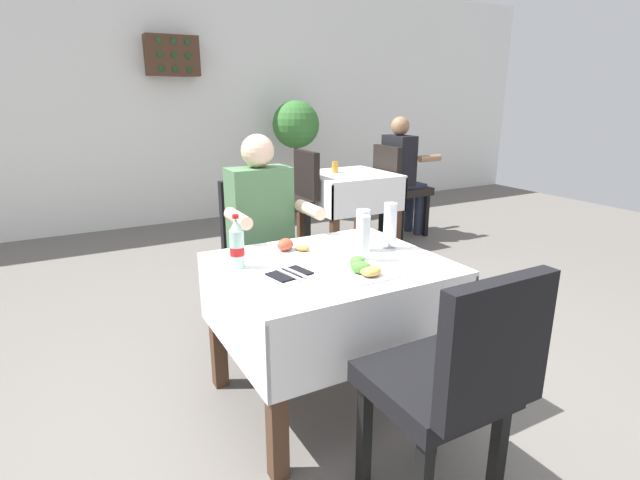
{
  "coord_description": "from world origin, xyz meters",
  "views": [
    {
      "loc": [
        -1.15,
        -1.9,
        1.47
      ],
      "look_at": [
        -0.07,
        0.06,
        0.8
      ],
      "focal_mm": 27.46,
      "sensor_mm": 36.0,
      "label": 1
    }
  ],
  "objects_px": {
    "plate_far_diner": "(294,249)",
    "beer_glass_left": "(390,226)",
    "plate_near_camera": "(363,270)",
    "main_dining_table": "(330,296)",
    "background_table_tumbler": "(335,167)",
    "beer_glass_right": "(363,229)",
    "napkin_cutlery_set": "(290,273)",
    "chair_far_diner_seat": "(264,249)",
    "background_dining_table": "(348,192)",
    "cola_bottle_primary": "(237,245)",
    "chair_near_camera_side": "(453,380)",
    "wall_bottle_rack": "(172,56)",
    "seated_diner_far": "(264,230)",
    "background_chair_left": "(292,196)",
    "potted_plant_corner": "(296,138)",
    "beer_glass_middle": "(363,239)",
    "background_patron": "(403,170)",
    "background_chair_right": "(398,185)"
  },
  "relations": [
    {
      "from": "chair_near_camera_side",
      "to": "background_table_tumbler",
      "type": "xyz_separation_m",
      "value": [
        1.4,
        3.16,
        0.22
      ]
    },
    {
      "from": "background_chair_left",
      "to": "background_patron",
      "type": "relative_size",
      "value": 0.77
    },
    {
      "from": "chair_far_diner_seat",
      "to": "seated_diner_far",
      "type": "distance_m",
      "value": 0.19
    },
    {
      "from": "background_dining_table",
      "to": "beer_glass_right",
      "type": "bearing_deg",
      "value": -120.4
    },
    {
      "from": "background_chair_left",
      "to": "background_table_tumbler",
      "type": "xyz_separation_m",
      "value": [
        0.54,
        0.11,
        0.22
      ]
    },
    {
      "from": "main_dining_table",
      "to": "plate_near_camera",
      "type": "xyz_separation_m",
      "value": [
        0.04,
        -0.22,
        0.2
      ]
    },
    {
      "from": "main_dining_table",
      "to": "chair_near_camera_side",
      "type": "height_order",
      "value": "chair_near_camera_side"
    },
    {
      "from": "background_table_tumbler",
      "to": "background_dining_table",
      "type": "bearing_deg",
      "value": -51.49
    },
    {
      "from": "cola_bottle_primary",
      "to": "background_chair_left",
      "type": "distance_m",
      "value": 2.47
    },
    {
      "from": "plate_near_camera",
      "to": "beer_glass_middle",
      "type": "height_order",
      "value": "beer_glass_middle"
    },
    {
      "from": "main_dining_table",
      "to": "plate_far_diner",
      "type": "relative_size",
      "value": 4.11
    },
    {
      "from": "chair_far_diner_seat",
      "to": "background_chair_left",
      "type": "distance_m",
      "value": 1.65
    },
    {
      "from": "beer_glass_middle",
      "to": "background_chair_right",
      "type": "distance_m",
      "value": 3.04
    },
    {
      "from": "chair_far_diner_seat",
      "to": "background_dining_table",
      "type": "distance_m",
      "value": 2.05
    },
    {
      "from": "beer_glass_right",
      "to": "potted_plant_corner",
      "type": "distance_m",
      "value": 3.71
    },
    {
      "from": "beer_glass_right",
      "to": "seated_diner_far",
      "type": "bearing_deg",
      "value": 112.29
    },
    {
      "from": "beer_glass_left",
      "to": "seated_diner_far",
      "type": "bearing_deg",
      "value": 120.48
    },
    {
      "from": "background_dining_table",
      "to": "beer_glass_left",
      "type": "bearing_deg",
      "value": -117.21
    },
    {
      "from": "background_table_tumbler",
      "to": "beer_glass_right",
      "type": "bearing_deg",
      "value": -117.44
    },
    {
      "from": "plate_far_diner",
      "to": "beer_glass_left",
      "type": "relative_size",
      "value": 1.05
    },
    {
      "from": "main_dining_table",
      "to": "beer_glass_left",
      "type": "xyz_separation_m",
      "value": [
        0.36,
        0.03,
        0.29
      ]
    },
    {
      "from": "beer_glass_left",
      "to": "napkin_cutlery_set",
      "type": "bearing_deg",
      "value": -171.13
    },
    {
      "from": "background_chair_left",
      "to": "background_table_tumbler",
      "type": "bearing_deg",
      "value": 11.66
    },
    {
      "from": "cola_bottle_primary",
      "to": "background_dining_table",
      "type": "distance_m",
      "value": 2.84
    },
    {
      "from": "plate_near_camera",
      "to": "background_dining_table",
      "type": "bearing_deg",
      "value": 59.26
    },
    {
      "from": "beer_glass_left",
      "to": "background_table_tumbler",
      "type": "relative_size",
      "value": 2.14
    },
    {
      "from": "beer_glass_right",
      "to": "napkin_cutlery_set",
      "type": "bearing_deg",
      "value": -164.19
    },
    {
      "from": "beer_glass_right",
      "to": "cola_bottle_primary",
      "type": "xyz_separation_m",
      "value": [
        -0.63,
        0.06,
        -0.01
      ]
    },
    {
      "from": "plate_far_diner",
      "to": "background_chair_right",
      "type": "height_order",
      "value": "background_chair_right"
    },
    {
      "from": "chair_far_diner_seat",
      "to": "beer_glass_left",
      "type": "relative_size",
      "value": 4.13
    },
    {
      "from": "background_table_tumbler",
      "to": "plate_near_camera",
      "type": "bearing_deg",
      "value": -118.12
    },
    {
      "from": "seated_diner_far",
      "to": "plate_far_diner",
      "type": "distance_m",
      "value": 0.52
    },
    {
      "from": "seated_diner_far",
      "to": "beer_glass_left",
      "type": "xyz_separation_m",
      "value": [
        0.4,
        -0.68,
        0.13
      ]
    },
    {
      "from": "main_dining_table",
      "to": "background_dining_table",
      "type": "xyz_separation_m",
      "value": [
        1.49,
        2.23,
        -0.01
      ]
    },
    {
      "from": "background_dining_table",
      "to": "background_chair_left",
      "type": "bearing_deg",
      "value": 180.0
    },
    {
      "from": "background_chair_right",
      "to": "chair_far_diner_seat",
      "type": "bearing_deg",
      "value": -146.43
    },
    {
      "from": "chair_near_camera_side",
      "to": "background_dining_table",
      "type": "bearing_deg",
      "value": 63.95
    },
    {
      "from": "chair_far_diner_seat",
      "to": "background_chair_left",
      "type": "xyz_separation_m",
      "value": [
        0.87,
        1.41,
        0.0
      ]
    },
    {
      "from": "seated_diner_far",
      "to": "plate_far_diner",
      "type": "xyz_separation_m",
      "value": [
        -0.05,
        -0.51,
        0.03
      ]
    },
    {
      "from": "seated_diner_far",
      "to": "napkin_cutlery_set",
      "type": "bearing_deg",
      "value": -104.57
    },
    {
      "from": "seated_diner_far",
      "to": "background_chair_right",
      "type": "xyz_separation_m",
      "value": [
        2.15,
        1.51,
        -0.16
      ]
    },
    {
      "from": "plate_near_camera",
      "to": "wall_bottle_rack",
      "type": "distance_m",
      "value": 4.24
    },
    {
      "from": "plate_near_camera",
      "to": "plate_far_diner",
      "type": "relative_size",
      "value": 0.95
    },
    {
      "from": "beer_glass_left",
      "to": "plate_near_camera",
      "type": "bearing_deg",
      "value": -142.45
    },
    {
      "from": "background_patron",
      "to": "background_chair_left",
      "type": "bearing_deg",
      "value": -180.0
    },
    {
      "from": "beer_glass_right",
      "to": "background_patron",
      "type": "relative_size",
      "value": 0.17
    },
    {
      "from": "cola_bottle_primary",
      "to": "potted_plant_corner",
      "type": "height_order",
      "value": "potted_plant_corner"
    },
    {
      "from": "main_dining_table",
      "to": "chair_far_diner_seat",
      "type": "height_order",
      "value": "chair_far_diner_seat"
    },
    {
      "from": "cola_bottle_primary",
      "to": "background_dining_table",
      "type": "height_order",
      "value": "cola_bottle_primary"
    },
    {
      "from": "plate_near_camera",
      "to": "beer_glass_left",
      "type": "distance_m",
      "value": 0.42
    }
  ]
}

